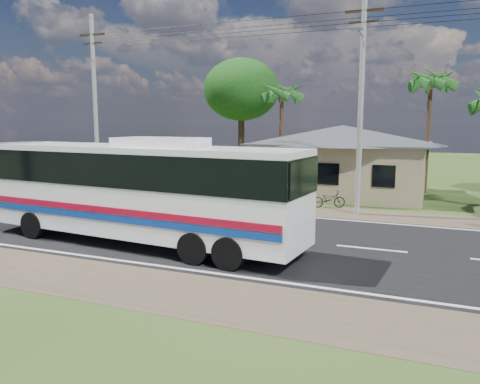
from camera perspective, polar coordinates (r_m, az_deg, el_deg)
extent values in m
plane|color=#284318|center=(18.81, 1.91, -5.60)|extent=(120.00, 120.00, 0.00)
cube|color=black|center=(18.81, 1.91, -5.57)|extent=(120.00, 10.00, 0.02)
cube|color=brown|center=(24.86, 7.18, -2.17)|extent=(120.00, 3.00, 0.01)
cube|color=brown|center=(13.18, -8.27, -11.91)|extent=(120.00, 3.00, 0.01)
cube|color=silver|center=(23.16, 6.00, -2.89)|extent=(120.00, 0.15, 0.01)
cube|color=silver|center=(14.66, -4.64, -9.63)|extent=(120.00, 0.15, 0.01)
cube|color=silver|center=(18.80, 1.91, -5.53)|extent=(120.00, 0.15, 0.01)
cube|color=tan|center=(30.71, 12.25, 2.74)|extent=(10.00, 8.00, 3.20)
cube|color=#4C4F54|center=(30.60, 12.35, 5.82)|extent=(10.60, 8.60, 0.10)
pyramid|color=#4C4F54|center=(30.57, 12.42, 7.97)|extent=(12.40, 10.00, 1.20)
cube|color=black|center=(27.53, 4.60, 2.47)|extent=(1.20, 0.08, 1.20)
cube|color=black|center=(26.77, 10.72, 2.18)|extent=(1.20, 0.08, 1.20)
cube|color=black|center=(26.34, 17.12, 1.85)|extent=(1.20, 0.08, 1.20)
cylinder|color=#9E9E99|center=(30.54, -17.22, 9.85)|extent=(0.26, 0.26, 11.00)
cube|color=#3B2715|center=(30.97, -17.59, 17.82)|extent=(1.80, 0.12, 0.12)
cube|color=#3B2715|center=(30.89, -17.55, 16.91)|extent=(1.40, 0.10, 0.10)
cylinder|color=#9E9E99|center=(23.85, 14.52, 10.45)|extent=(0.26, 0.26, 11.00)
cube|color=#3B2715|center=(24.39, 14.92, 20.58)|extent=(1.80, 0.12, 0.12)
cube|color=#3B2715|center=(24.29, 14.87, 19.43)|extent=(1.40, 0.10, 0.10)
cylinder|color=gray|center=(23.19, 14.45, 18.22)|extent=(0.08, 2.00, 0.08)
cube|color=gray|center=(22.22, 14.07, 18.68)|extent=(0.50, 0.18, 0.12)
cylinder|color=black|center=(26.67, -3.45, 19.34)|extent=(16.00, 0.02, 0.02)
cylinder|color=#47301E|center=(32.60, 21.91, 6.44)|extent=(0.28, 0.28, 7.50)
cylinder|color=#47301E|center=(34.70, 5.05, 6.69)|extent=(0.28, 0.28, 7.00)
cylinder|color=#47301E|center=(37.96, 0.15, 6.08)|extent=(0.50, 0.50, 5.95)
ellipsoid|color=#103C10|center=(38.01, 0.16, 12.38)|extent=(6.00, 6.00, 4.92)
cube|color=white|center=(17.86, -12.30, 0.32)|extent=(13.11, 3.76, 3.23)
cube|color=black|center=(17.77, -12.38, 2.90)|extent=(13.17, 3.83, 1.19)
cube|color=black|center=(22.47, -25.19, 2.46)|extent=(0.34, 2.48, 1.94)
cube|color=maroon|center=(16.94, -15.18, -2.25)|extent=(12.67, 1.10, 0.24)
cube|color=navy|center=(16.99, -15.14, -3.15)|extent=(12.67, 1.10, 0.24)
cube|color=white|center=(17.03, -9.68, 6.02)|extent=(3.37, 1.99, 0.32)
cylinder|color=black|center=(20.32, -23.87, -3.71)|extent=(1.11, 0.47, 1.08)
cylinder|color=black|center=(21.92, -18.84, -2.59)|extent=(1.11, 0.47, 1.08)
cylinder|color=black|center=(15.31, -5.65, -6.85)|extent=(1.11, 0.47, 1.08)
cylinder|color=black|center=(17.38, -1.20, -4.95)|extent=(1.11, 0.47, 1.08)
cylinder|color=black|center=(14.67, -1.37, -7.50)|extent=(1.11, 0.47, 1.08)
cylinder|color=black|center=(16.82, 2.69, -5.42)|extent=(1.11, 0.47, 1.08)
imported|color=black|center=(25.69, 10.75, -0.86)|extent=(1.88, 1.29, 0.93)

